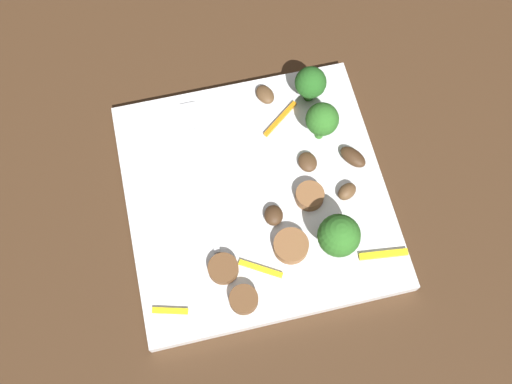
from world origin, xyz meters
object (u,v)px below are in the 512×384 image
at_px(sausage_slice_1, 244,300).
at_px(mushroom_1, 265,95).
at_px(pepper_strip_0, 383,254).
at_px(fork, 199,162).
at_px(broccoli_floret_2, 322,120).
at_px(pepper_strip_3, 261,269).
at_px(mushroom_3, 347,191).
at_px(sausage_slice_3, 223,269).
at_px(mushroom_2, 353,157).
at_px(mushroom_4, 308,162).
at_px(sausage_slice_2, 310,196).
at_px(mushroom_0, 274,215).
at_px(pepper_strip_1, 170,311).
at_px(plate, 256,195).
at_px(pepper_strip_2, 280,119).
at_px(broccoli_floret_0, 311,83).
at_px(broccoli_floret_1, 339,236).
at_px(sausage_slice_0, 291,246).

height_order(sausage_slice_1, mushroom_1, same).
bearing_deg(pepper_strip_0, fork, 48.57).
relative_size(broccoli_floret_2, pepper_strip_3, 1.17).
distance_m(broccoli_floret_2, mushroom_3, 0.08).
relative_size(broccoli_floret_2, sausage_slice_3, 1.74).
xyz_separation_m(mushroom_2, mushroom_4, (0.01, 0.05, -0.00)).
bearing_deg(sausage_slice_2, mushroom_4, -12.06).
distance_m(mushroom_0, pepper_strip_1, 0.14).
bearing_deg(plate, sausage_slice_1, 161.09).
xyz_separation_m(mushroom_0, pepper_strip_2, (0.11, -0.03, -0.00)).
height_order(mushroom_3, pepper_strip_3, mushroom_3).
xyz_separation_m(broccoli_floret_2, pepper_strip_0, (-0.15, -0.03, -0.03)).
xyz_separation_m(plate, broccoli_floret_0, (0.10, -0.08, 0.04)).
bearing_deg(pepper_strip_1, mushroom_4, -54.22).
bearing_deg(sausage_slice_2, mushroom_2, -59.66).
bearing_deg(mushroom_2, sausage_slice_1, 129.96).
bearing_deg(mushroom_1, sausage_slice_3, 155.00).
bearing_deg(broccoli_floret_0, broccoli_floret_1, 173.39).
xyz_separation_m(broccoli_floret_2, mushroom_3, (-0.07, -0.01, -0.03)).
distance_m(broccoli_floret_0, mushroom_3, 0.13).
height_order(plate, pepper_strip_2, pepper_strip_2).
distance_m(mushroom_3, pepper_strip_0, 0.08).
xyz_separation_m(sausage_slice_0, mushroom_2, (0.08, -0.09, -0.00)).
height_order(broccoli_floret_0, sausage_slice_0, broccoli_floret_0).
xyz_separation_m(plate, pepper_strip_2, (0.08, -0.05, 0.01)).
xyz_separation_m(broccoli_floret_0, broccoli_floret_2, (-0.05, 0.00, 0.01)).
bearing_deg(plate, pepper_strip_1, 133.40).
bearing_deg(broccoli_floret_0, mushroom_3, -176.22).
height_order(broccoli_floret_0, pepper_strip_2, broccoli_floret_0).
bearing_deg(broccoli_floret_1, mushroom_1, 8.25).
distance_m(mushroom_0, pepper_strip_0, 0.12).
xyz_separation_m(sausage_slice_2, mushroom_2, (0.03, -0.06, -0.00)).
relative_size(plate, mushroom_1, 10.69).
distance_m(mushroom_3, pepper_strip_2, 0.11).
relative_size(broccoli_floret_0, pepper_strip_0, 0.95).
bearing_deg(mushroom_3, pepper_strip_1, 111.66).
bearing_deg(plate, pepper_strip_2, -30.23).
bearing_deg(pepper_strip_2, mushroom_4, -165.38).
bearing_deg(pepper_strip_3, mushroom_1, -14.57).
relative_size(sausage_slice_0, pepper_strip_3, 0.78).
relative_size(plate, fork, 1.52).
bearing_deg(sausage_slice_3, mushroom_2, -61.02).
bearing_deg(broccoli_floret_0, fork, 111.50).
relative_size(sausage_slice_2, pepper_strip_1, 0.86).
bearing_deg(plate, mushroom_2, -82.84).
bearing_deg(mushroom_3, sausage_slice_0, 121.64).
bearing_deg(pepper_strip_3, mushroom_4, -36.45).
height_order(broccoli_floret_1, pepper_strip_0, broccoli_floret_1).
xyz_separation_m(fork, pepper_strip_0, (-0.14, -0.16, 0.00)).
bearing_deg(mushroom_4, pepper_strip_3, 143.55).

